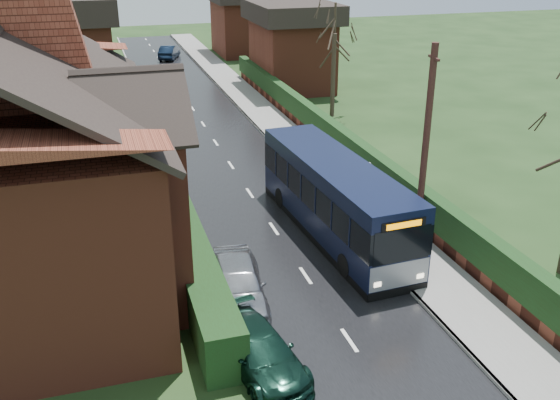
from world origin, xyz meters
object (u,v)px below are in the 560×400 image
object	(u,v)px
bus	(335,199)
car_silver	(237,283)
car_green	(260,351)
bus_stop_sign	(369,186)
telegraph_pole	(426,144)
brick_house	(30,159)

from	to	relation	value
bus	car_silver	distance (m)	6.30
bus	car_green	bearing A→B (deg)	-128.38
bus	bus_stop_sign	xyz separation A→B (m)	(1.48, 0.13, 0.35)
car_silver	telegraph_pole	distance (m)	9.06
bus	car_silver	xyz separation A→B (m)	(-4.92, -3.85, -0.79)
brick_house	car_silver	xyz separation A→B (m)	(6.01, -3.78, -3.63)
bus_stop_sign	brick_house	bearing A→B (deg)	-156.93
bus	bus_stop_sign	bearing A→B (deg)	1.51
bus_stop_sign	car_silver	bearing A→B (deg)	-125.98
car_silver	bus_stop_sign	world-z (taller)	bus_stop_sign
car_silver	car_green	distance (m)	3.48
bus	car_green	xyz separation A→B (m)	(-5.10, -7.32, -0.94)
car_green	bus_stop_sign	distance (m)	10.02
bus	telegraph_pole	distance (m)	4.08
telegraph_pole	car_green	bearing A→B (deg)	-133.53
brick_house	car_silver	bearing A→B (deg)	-32.12
brick_house	bus	xyz separation A→B (m)	(10.94, 0.07, -2.84)
brick_house	car_silver	distance (m)	7.98
car_silver	bus_stop_sign	bearing A→B (deg)	38.87
brick_house	car_silver	size ratio (longest dim) A/B	3.34
car_green	bus_stop_sign	world-z (taller)	bus_stop_sign
brick_house	bus_stop_sign	distance (m)	12.66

